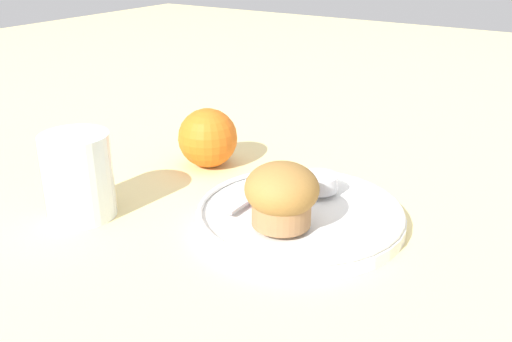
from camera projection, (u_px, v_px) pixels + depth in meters
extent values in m
plane|color=beige|center=(293.00, 216.00, 0.66)|extent=(3.00, 3.00, 0.00)
cylinder|color=white|center=(300.00, 217.00, 0.64)|extent=(0.23, 0.23, 0.01)
torus|color=white|center=(300.00, 209.00, 0.63)|extent=(0.23, 0.23, 0.01)
cylinder|color=#9E7047|center=(281.00, 209.00, 0.59)|extent=(0.06, 0.06, 0.03)
ellipsoid|color=olive|center=(282.00, 189.00, 0.58)|extent=(0.08, 0.08, 0.05)
cylinder|color=silver|center=(319.00, 182.00, 0.67)|extent=(0.04, 0.04, 0.02)
cylinder|color=white|center=(319.00, 177.00, 0.67)|extent=(0.04, 0.04, 0.00)
sphere|color=#B7192D|center=(262.00, 196.00, 0.64)|extent=(0.02, 0.02, 0.02)
sphere|color=#B7192D|center=(269.00, 191.00, 0.65)|extent=(0.02, 0.02, 0.02)
cube|color=silver|center=(264.00, 187.00, 0.68)|extent=(0.15, 0.02, 0.00)
sphere|color=orange|center=(208.00, 138.00, 0.78)|extent=(0.08, 0.08, 0.08)
cylinder|color=silver|center=(78.00, 176.00, 0.64)|extent=(0.08, 0.08, 0.10)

